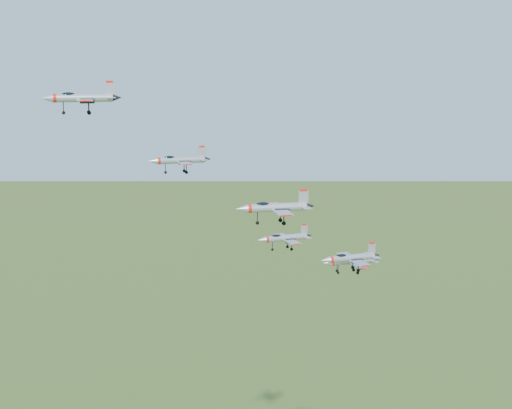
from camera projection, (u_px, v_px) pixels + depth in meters
name	position (u px, v px, depth m)	size (l,w,h in m)	color
jet_lead	(81.00, 98.00, 123.09)	(13.70, 11.48, 3.67)	#A1A4AD
jet_left_high	(179.00, 160.00, 121.79)	(11.05, 9.20, 2.95)	#A1A4AD
jet_right_high	(275.00, 207.00, 109.00)	(12.46, 10.49, 3.35)	#A1A4AD
jet_left_low	(284.00, 238.00, 131.71)	(11.00, 9.10, 2.94)	#A1A4AD
jet_right_low	(350.00, 258.00, 121.86)	(11.30, 9.37, 3.02)	#A1A4AD
jet_trail	(351.00, 261.00, 130.01)	(10.99, 9.21, 2.94)	#A1A4AD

